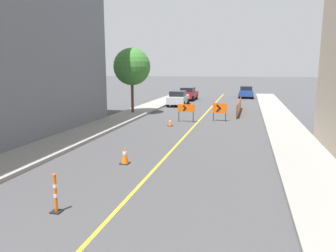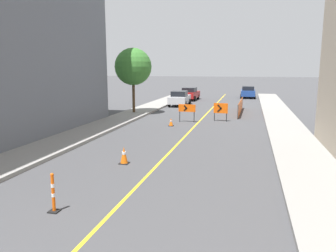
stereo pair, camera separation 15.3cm
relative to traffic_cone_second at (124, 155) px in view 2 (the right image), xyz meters
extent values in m
cube|color=gold|center=(1.45, 12.52, -0.36)|extent=(0.12, 52.11, 0.01)
cube|color=gray|center=(-4.68, 12.52, -0.28)|extent=(2.54, 52.11, 0.17)
cube|color=gray|center=(7.57, 12.52, -0.28)|extent=(2.54, 52.11, 0.17)
cube|color=black|center=(0.00, 0.00, -0.35)|extent=(0.40, 0.40, 0.03)
cone|color=orange|center=(0.00, 0.00, 0.02)|extent=(0.32, 0.32, 0.71)
cylinder|color=white|center=(0.00, 0.00, 0.10)|extent=(0.17, 0.17, 0.11)
cube|color=black|center=(-0.19, 9.40, -0.35)|extent=(0.36, 0.36, 0.03)
cone|color=orange|center=(-0.19, 9.40, -0.07)|extent=(0.29, 0.29, 0.53)
cylinder|color=white|center=(-0.19, 9.40, -0.01)|extent=(0.15, 0.15, 0.08)
cube|color=black|center=(-0.17, -4.97, -0.35)|extent=(0.29, 0.29, 0.04)
cylinder|color=#EF560C|center=(-0.17, -4.97, 0.19)|extent=(0.09, 0.09, 1.05)
cylinder|color=white|center=(-0.17, -4.97, 0.14)|extent=(0.10, 0.10, 0.10)
cylinder|color=white|center=(-0.17, -4.97, 0.42)|extent=(0.10, 0.10, 0.10)
sphere|color=#EF560C|center=(-0.17, -4.97, 0.74)|extent=(0.10, 0.10, 0.10)
cube|color=#EF560C|center=(0.58, 11.30, 0.70)|extent=(1.30, 0.12, 0.56)
cube|color=black|center=(0.48, 11.25, 0.78)|extent=(0.28, 0.03, 0.28)
cube|color=black|center=(0.48, 11.25, 0.62)|extent=(0.28, 0.03, 0.28)
cylinder|color=black|center=(0.03, 11.30, 0.03)|extent=(0.06, 0.06, 0.79)
cylinder|color=black|center=(1.13, 11.30, 0.03)|extent=(0.06, 0.06, 0.79)
cube|color=#EF560C|center=(3.00, 12.32, 0.64)|extent=(1.08, 0.16, 0.77)
cube|color=black|center=(2.92, 12.28, 0.75)|extent=(0.36, 0.05, 0.36)
cube|color=black|center=(2.92, 12.28, 0.54)|extent=(0.36, 0.05, 0.36)
cylinder|color=black|center=(2.55, 12.32, -0.05)|extent=(0.06, 0.06, 0.62)
cylinder|color=black|center=(3.46, 12.32, -0.05)|extent=(0.06, 0.06, 0.62)
cube|color=#EF560C|center=(4.33, 17.24, 0.22)|extent=(0.19, 7.32, 1.17)
cylinder|color=#262626|center=(4.25, 13.58, 0.22)|extent=(0.05, 0.05, 1.17)
cylinder|color=#262626|center=(4.41, 20.90, 0.22)|extent=(0.05, 0.05, 1.17)
cube|color=#B7B7BC|center=(-2.22, 21.81, 0.32)|extent=(1.94, 4.36, 0.72)
cube|color=black|center=(-2.22, 21.59, 0.95)|extent=(1.59, 1.98, 0.55)
cylinder|color=black|center=(-3.07, 23.14, -0.04)|extent=(0.24, 0.65, 0.64)
cylinder|color=black|center=(-1.36, 23.14, -0.04)|extent=(0.24, 0.65, 0.64)
cylinder|color=black|center=(-3.07, 20.48, -0.04)|extent=(0.24, 0.65, 0.64)
cylinder|color=black|center=(-1.36, 20.48, -0.04)|extent=(0.24, 0.65, 0.64)
cube|color=maroon|center=(-2.26, 28.10, 0.32)|extent=(1.98, 4.37, 0.72)
cube|color=black|center=(-2.26, 27.88, 0.95)|extent=(1.61, 2.00, 0.55)
cylinder|color=black|center=(-3.11, 29.43, -0.04)|extent=(0.25, 0.65, 0.64)
cylinder|color=black|center=(-1.40, 29.43, -0.04)|extent=(0.25, 0.65, 0.64)
cylinder|color=black|center=(-3.11, 26.76, -0.04)|extent=(0.25, 0.65, 0.64)
cylinder|color=black|center=(-1.40, 26.76, -0.04)|extent=(0.25, 0.65, 0.64)
cube|color=navy|center=(4.85, 33.04, 0.32)|extent=(1.86, 4.32, 0.72)
cube|color=black|center=(4.85, 32.83, 0.95)|extent=(1.56, 1.96, 0.55)
cylinder|color=black|center=(4.00, 34.38, -0.04)|extent=(0.23, 0.64, 0.64)
cylinder|color=black|center=(5.71, 34.38, -0.04)|extent=(0.23, 0.64, 0.64)
cylinder|color=black|center=(4.00, 31.71, -0.04)|extent=(0.23, 0.64, 0.64)
cylinder|color=black|center=(5.71, 31.71, -0.04)|extent=(0.23, 0.64, 0.64)
cylinder|color=#4C3823|center=(-4.80, 14.47, 1.19)|extent=(0.24, 0.24, 2.77)
sphere|color=#38752D|center=(-4.80, 14.47, 3.77)|extent=(3.20, 3.20, 3.20)
camera|label=1|loc=(4.98, -12.74, 3.71)|focal=35.00mm
camera|label=2|loc=(5.13, -12.70, 3.71)|focal=35.00mm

